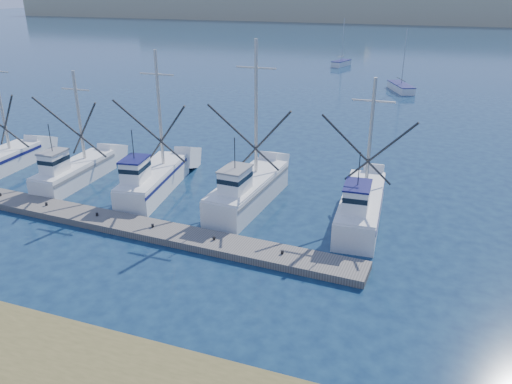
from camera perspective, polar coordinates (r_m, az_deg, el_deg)
ground at (r=23.47m, az=-5.39°, el=-12.40°), size 500.00×500.00×0.00m
floating_dock at (r=31.40m, az=-16.24°, el=-3.27°), size 31.10×3.52×0.41m
dune_ridge at (r=227.55m, az=19.03°, el=19.31°), size 360.00×60.00×10.00m
trawler_fleet at (r=34.28m, az=-9.43°, el=1.04°), size 30.52×8.99×10.42m
sailboat_near at (r=72.29m, az=16.21°, el=11.40°), size 4.24×6.53×8.10m
sailboat_far at (r=93.27m, az=9.71°, el=14.31°), size 2.89×4.96×8.10m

